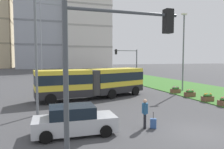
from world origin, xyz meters
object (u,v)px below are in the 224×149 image
Objects in this scene: pedestrian_crossing at (145,112)px; traffic_light_far_right at (129,60)px; flower_planter_3 at (190,93)px; apartment_tower_westcentre at (43,13)px; articulated_bus at (93,82)px; flower_planter_2 at (208,97)px; car_white_van at (59,85)px; streetlight_left at (36,43)px; rolling_suitcase at (153,123)px; streetlight_median at (183,49)px; apartment_tower_centre at (85,19)px; car_silver_hatch at (74,121)px; flower_planter_4 at (175,90)px; traffic_light_near_left at (107,63)px.

traffic_light_far_right reaches higher than pedestrian_crossing.
apartment_tower_westcentre reaches higher than flower_planter_3.
articulated_bus is 11.29m from flower_planter_2.
streetlight_left reaches higher than car_white_van.
streetlight_median is (10.69, 11.67, 4.97)m from rolling_suitcase.
flower_planter_3 is 16.23m from streetlight_left.
pedestrian_crossing is at bearing -86.51° from articulated_bus.
car_white_van is at bearing 114.17° from articulated_bus.
traffic_light_far_right is 20.33m from streetlight_left.
apartment_tower_centre reaches higher than traffic_light_far_right.
flower_planter_2 is 0.02× the size of apartment_tower_westcentre.
traffic_light_far_right reaches higher than car_white_van.
apartment_tower_westcentre is 17.36m from apartment_tower_centre.
articulated_bus is at bearing -100.56° from apartment_tower_centre.
streetlight_median reaches higher than traffic_light_far_right.
car_white_van is at bearing 137.10° from flower_planter_2.
flower_planter_3 is 0.03× the size of apartment_tower_centre.
pedestrian_crossing is at bearing -78.06° from car_white_van.
streetlight_left is (-13.58, -15.07, 1.36)m from traffic_light_far_right.
articulated_bus is 10.74m from car_silver_hatch.
flower_planter_4 is 0.11× the size of streetlight_median.
flower_planter_2 is 2.56m from flower_planter_3.
pedestrian_crossing is at bearing -140.36° from flower_planter_3.
flower_planter_3 and flower_planter_4 have the same top height.
apartment_tower_centre is at bearing 75.99° from car_white_van.
traffic_light_near_left reaches higher than traffic_light_far_right.
flower_planter_3 is at bearing -15.66° from articulated_bus.
traffic_light_near_left is at bearing -128.45° from pedestrian_crossing.
flower_planter_2 is at bearing -28.34° from articulated_bus.
apartment_tower_centre is at bearing 76.34° from streetlight_left.
traffic_light_near_left is (-0.21, -21.83, 3.23)m from car_white_van.
articulated_bus is 10.80× the size of flower_planter_2.
articulated_bus is at bearing 71.11° from car_silver_hatch.
car_silver_hatch is 87.47m from apartment_tower_centre.
streetlight_median is (3.62, -8.73, 1.43)m from traffic_light_far_right.
apartment_tower_centre is (13.63, 73.11, 19.86)m from articulated_bus.
rolling_suitcase is 87.61m from apartment_tower_westcentre.
apartment_tower_centre is (5.47, 63.33, 17.66)m from traffic_light_far_right.
apartment_tower_westcentre reaches higher than car_white_van.
pedestrian_crossing is 0.18× the size of streetlight_median.
flower_planter_2 is 1.00× the size of flower_planter_4.
streetlight_left reaches higher than articulated_bus.
car_white_van is 16.74m from car_silver_hatch.
car_silver_hatch is (-0.50, -16.73, 0.00)m from car_white_van.
apartment_tower_centre reaches higher than flower_planter_4.
apartment_tower_centre is at bearing 88.53° from streetlight_median.
apartment_tower_westcentre is 1.07× the size of apartment_tower_centre.
car_white_van is at bearing 101.94° from pedestrian_crossing.
flower_planter_3 is (8.79, 7.86, 0.11)m from rolling_suitcase.
pedestrian_crossing is 86.99m from apartment_tower_centre.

